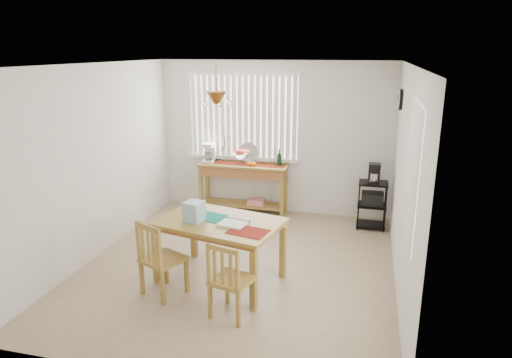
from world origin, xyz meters
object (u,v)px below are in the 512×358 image
(wire_cart, at_px, (372,201))
(chair_right, at_px, (230,280))
(dining_table, at_px, (220,228))
(cart_items, at_px, (374,173))
(sideboard, at_px, (244,176))
(chair_left, at_px, (160,259))

(wire_cart, height_order, chair_right, chair_right)
(dining_table, distance_m, chair_right, 0.88)
(cart_items, height_order, dining_table, cart_items)
(dining_table, height_order, chair_right, chair_right)
(wire_cart, xyz_separation_m, chair_right, (-1.44, -2.97, -0.03))
(dining_table, bearing_deg, sideboard, 98.71)
(chair_right, bearing_deg, cart_items, 64.18)
(chair_left, bearing_deg, sideboard, 86.56)
(sideboard, bearing_deg, dining_table, -81.29)
(sideboard, relative_size, dining_table, 0.95)
(chair_left, height_order, chair_right, chair_left)
(wire_cart, xyz_separation_m, chair_left, (-2.35, -2.73, -0.01))
(chair_left, relative_size, chair_right, 1.06)
(sideboard, distance_m, cart_items, 2.20)
(chair_left, xyz_separation_m, chair_right, (0.91, -0.24, -0.02))
(sideboard, bearing_deg, wire_cart, -5.64)
(chair_left, bearing_deg, dining_table, 43.49)
(sideboard, relative_size, chair_right, 1.77)
(wire_cart, relative_size, chair_right, 0.87)
(cart_items, bearing_deg, chair_right, -115.82)
(cart_items, height_order, chair_right, cart_items)
(cart_items, relative_size, dining_table, 0.19)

